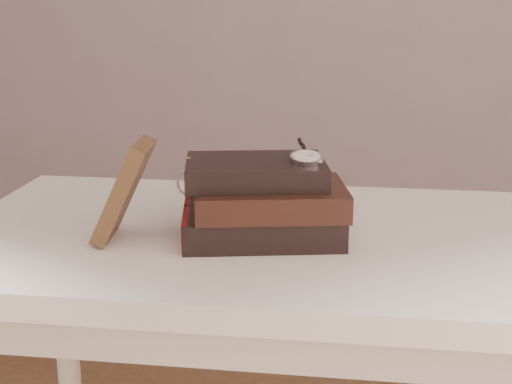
# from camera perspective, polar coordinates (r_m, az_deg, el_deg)

# --- Properties ---
(table) EXTENTS (1.00, 0.60, 0.75)m
(table) POSITION_cam_1_polar(r_m,az_deg,el_deg) (1.22, -0.31, -7.18)
(table) COLOR white
(table) RESTS_ON ground
(book_stack) EXTENTS (0.28, 0.22, 0.13)m
(book_stack) POSITION_cam_1_polar(r_m,az_deg,el_deg) (1.13, 0.57, -0.83)
(book_stack) COLOR black
(book_stack) RESTS_ON table
(journal) EXTENTS (0.10, 0.11, 0.16)m
(journal) POSITION_cam_1_polar(r_m,az_deg,el_deg) (1.14, -10.49, 0.12)
(journal) COLOR #3C2817
(journal) RESTS_ON table
(pocket_watch) EXTENTS (0.06, 0.16, 0.02)m
(pocket_watch) POSITION_cam_1_polar(r_m,az_deg,el_deg) (1.11, 4.02, 2.78)
(pocket_watch) COLOR silver
(pocket_watch) RESTS_ON book_stack
(eyeglasses) EXTENTS (0.12, 0.14, 0.05)m
(eyeglasses) POSITION_cam_1_polar(r_m,az_deg,el_deg) (1.21, -3.92, 0.83)
(eyeglasses) COLOR silver
(eyeglasses) RESTS_ON book_stack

